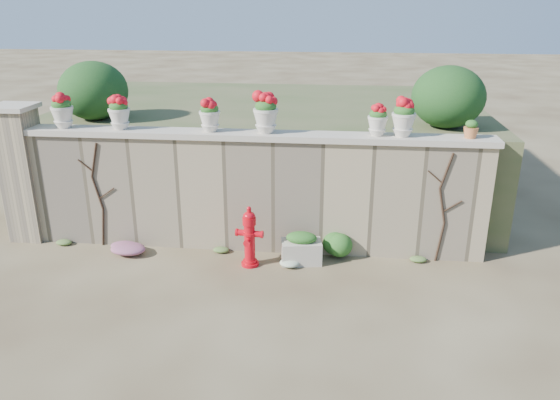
# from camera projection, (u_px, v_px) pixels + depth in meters

# --- Properties ---
(ground) EXTENTS (80.00, 80.00, 0.00)m
(ground) POSITION_uv_depth(u_px,v_px,m) (233.00, 298.00, 8.15)
(ground) COLOR #4B3925
(ground) RESTS_ON ground
(stone_wall) EXTENTS (8.00, 0.40, 2.00)m
(stone_wall) POSITION_uv_depth(u_px,v_px,m) (251.00, 194.00, 9.48)
(stone_wall) COLOR #978665
(stone_wall) RESTS_ON ground
(wall_cap) EXTENTS (8.10, 0.52, 0.10)m
(wall_cap) POSITION_uv_depth(u_px,v_px,m) (250.00, 135.00, 9.12)
(wall_cap) COLOR #B6AC9A
(wall_cap) RESTS_ON stone_wall
(gate_pillar) EXTENTS (0.72, 0.72, 2.48)m
(gate_pillar) POSITION_uv_depth(u_px,v_px,m) (23.00, 173.00, 9.81)
(gate_pillar) COLOR #978665
(gate_pillar) RESTS_ON ground
(raised_fill) EXTENTS (9.00, 6.00, 2.00)m
(raised_fill) POSITION_uv_depth(u_px,v_px,m) (273.00, 147.00, 12.46)
(raised_fill) COLOR #384C23
(raised_fill) RESTS_ON ground
(back_shrub_left) EXTENTS (1.30, 1.30, 1.10)m
(back_shrub_left) POSITION_uv_depth(u_px,v_px,m) (93.00, 91.00, 10.39)
(back_shrub_left) COLOR #143814
(back_shrub_left) RESTS_ON raised_fill
(back_shrub_right) EXTENTS (1.30, 1.30, 1.10)m
(back_shrub_right) POSITION_uv_depth(u_px,v_px,m) (448.00, 97.00, 9.72)
(back_shrub_right) COLOR #143814
(back_shrub_right) RESTS_ON raised_fill
(vine_left) EXTENTS (0.60, 0.04, 1.91)m
(vine_left) POSITION_uv_depth(u_px,v_px,m) (98.00, 193.00, 9.55)
(vine_left) COLOR black
(vine_left) RESTS_ON ground
(vine_right) EXTENTS (0.60, 0.04, 1.91)m
(vine_right) POSITION_uv_depth(u_px,v_px,m) (443.00, 206.00, 8.95)
(vine_right) COLOR black
(vine_right) RESTS_ON ground
(fire_hydrant) EXTENTS (0.45, 0.32, 1.04)m
(fire_hydrant) POSITION_uv_depth(u_px,v_px,m) (249.00, 236.00, 8.96)
(fire_hydrant) COLOR red
(fire_hydrant) RESTS_ON ground
(planter_box) EXTENTS (0.72, 0.49, 0.55)m
(planter_box) POSITION_uv_depth(u_px,v_px,m) (301.00, 248.00, 9.16)
(planter_box) COLOR #B6AC9A
(planter_box) RESTS_ON ground
(green_shrub) EXTENTS (0.56, 0.50, 0.53)m
(green_shrub) POSITION_uv_depth(u_px,v_px,m) (334.00, 243.00, 9.35)
(green_shrub) COLOR #1E5119
(green_shrub) RESTS_ON ground
(magenta_clump) EXTENTS (0.96, 0.64, 0.26)m
(magenta_clump) POSITION_uv_depth(u_px,v_px,m) (128.00, 247.00, 9.50)
(magenta_clump) COLOR #C9289B
(magenta_clump) RESTS_ON ground
(white_flowers) EXTENTS (0.44, 0.35, 0.16)m
(white_flowers) POSITION_uv_depth(u_px,v_px,m) (288.00, 263.00, 9.03)
(white_flowers) COLOR white
(white_flowers) RESTS_ON ground
(urn_pot_0) EXTENTS (0.38, 0.38, 0.59)m
(urn_pot_0) POSITION_uv_depth(u_px,v_px,m) (62.00, 111.00, 9.33)
(urn_pot_0) COLOR beige
(urn_pot_0) RESTS_ON wall_cap
(urn_pot_1) EXTENTS (0.36, 0.36, 0.57)m
(urn_pot_1) POSITION_uv_depth(u_px,v_px,m) (119.00, 113.00, 9.23)
(urn_pot_1) COLOR beige
(urn_pot_1) RESTS_ON wall_cap
(urn_pot_2) EXTENTS (0.35, 0.35, 0.55)m
(urn_pot_2) POSITION_uv_depth(u_px,v_px,m) (210.00, 115.00, 9.07)
(urn_pot_2) COLOR beige
(urn_pot_2) RESTS_ON wall_cap
(urn_pot_3) EXTENTS (0.41, 0.41, 0.65)m
(urn_pot_3) POSITION_uv_depth(u_px,v_px,m) (266.00, 114.00, 8.96)
(urn_pot_3) COLOR beige
(urn_pot_3) RESTS_ON wall_cap
(urn_pot_4) EXTENTS (0.33, 0.33, 0.51)m
(urn_pot_4) POSITION_uv_depth(u_px,v_px,m) (378.00, 120.00, 8.80)
(urn_pot_4) COLOR beige
(urn_pot_4) RESTS_ON wall_cap
(urn_pot_5) EXTENTS (0.39, 0.39, 0.61)m
(urn_pot_5) POSITION_uv_depth(u_px,v_px,m) (404.00, 118.00, 8.74)
(urn_pot_5) COLOR beige
(urn_pot_5) RESTS_ON wall_cap
(terracotta_pot) EXTENTS (0.24, 0.24, 0.28)m
(terracotta_pot) POSITION_uv_depth(u_px,v_px,m) (471.00, 130.00, 8.69)
(terracotta_pot) COLOR #BF6D3A
(terracotta_pot) RESTS_ON wall_cap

